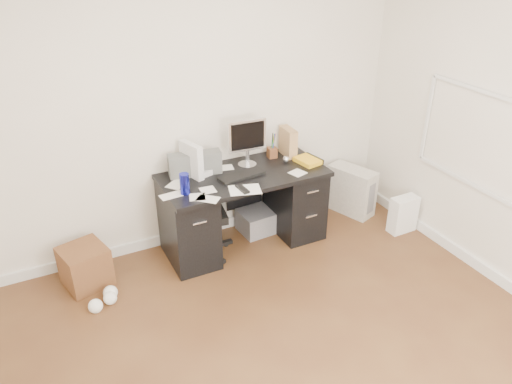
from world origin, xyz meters
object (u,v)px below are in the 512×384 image
lcd_monitor (247,143)px  office_chair (201,208)px  pc_tower (351,190)px  desk (244,207)px  keyboard (242,176)px  wicker_basket (85,266)px

lcd_monitor → office_chair: bearing=-164.5°
lcd_monitor → pc_tower: lcd_monitor is taller
desk → lcd_monitor: 0.60m
keyboard → lcd_monitor: bearing=44.5°
keyboard → pc_tower: 1.42m
pc_tower → wicker_basket: (-2.75, -0.01, -0.07)m
desk → wicker_basket: size_ratio=4.25×
keyboard → wicker_basket: size_ratio=1.20×
lcd_monitor → pc_tower: size_ratio=0.91×
pc_tower → office_chair: bearing=161.3°
desk → keyboard: 0.37m
keyboard → desk: bearing=44.1°
lcd_monitor → wicker_basket: bearing=-172.8°
office_chair → wicker_basket: size_ratio=2.71×
desk → keyboard: bearing=-128.0°
desk → pc_tower: desk is taller
office_chair → desk: bearing=5.5°
desk → lcd_monitor: lcd_monitor is taller
desk → wicker_basket: 1.49m
lcd_monitor → keyboard: 0.32m
lcd_monitor → wicker_basket: lcd_monitor is taller
lcd_monitor → keyboard: size_ratio=1.08×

